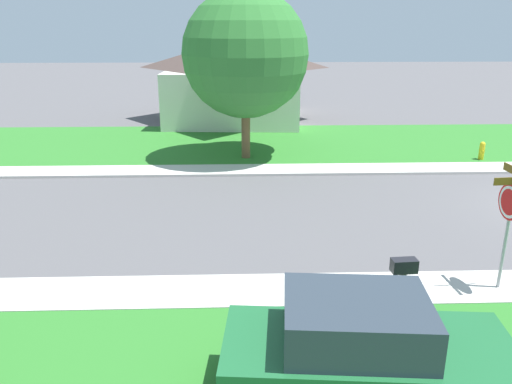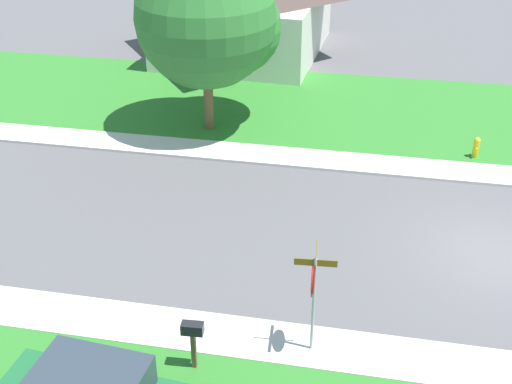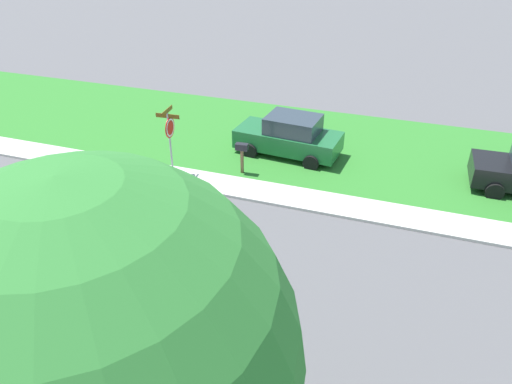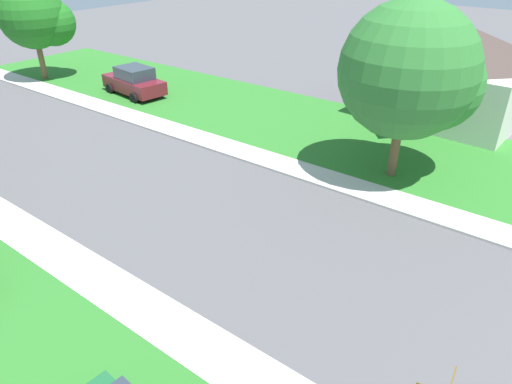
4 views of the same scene
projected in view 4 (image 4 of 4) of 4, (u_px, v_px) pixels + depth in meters
The scene contains 7 objects.
sidewalk_east at pixel (320, 177), 18.76m from camera, with size 1.40×56.00×0.10m, color beige.
lawn_east at pixel (370, 140), 22.03m from camera, with size 8.00×56.00×0.08m, color #2D7528.
sidewalk_west at pixel (141, 307), 12.22m from camera, with size 1.40×56.00×0.10m, color beige.
car_maroon_far_down_street at pixel (134, 81), 27.79m from camera, with size 2.44×4.49×1.76m.
tree_sidewalk_near at pixel (37, 17), 29.43m from camera, with size 4.47×4.16×6.21m.
tree_sidewalk_mid at pixel (415, 74), 16.97m from camera, with size 5.44×5.06×6.85m.
house_right_setback at pixel (458, 69), 24.53m from camera, with size 9.43×8.30×4.60m.
Camera 4 is at (-10.17, 4.05, 8.70)m, focal length 32.48 mm.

